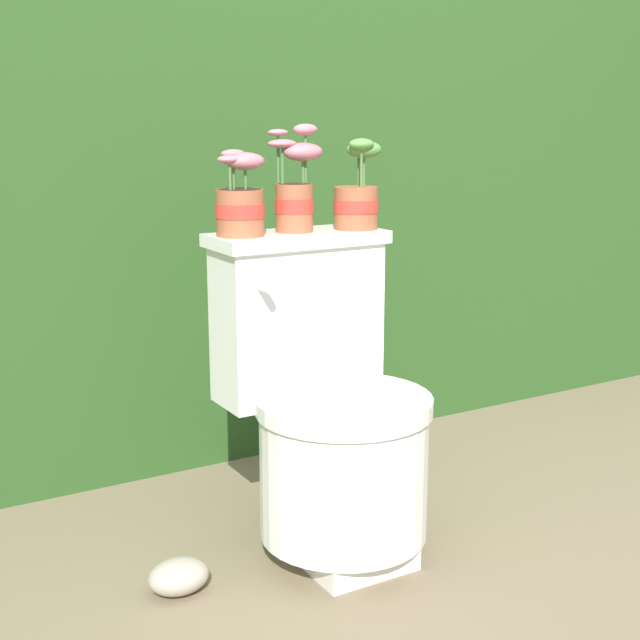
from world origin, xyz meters
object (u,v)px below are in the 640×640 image
toilet (328,418)px  potted_plant_left (240,202)px  potted_plant_midleft (295,190)px  garden_stone (179,576)px  potted_plant_middle (357,195)px

toilet → potted_plant_left: size_ratio=3.77×
potted_plant_left → potted_plant_midleft: bearing=1.7°
toilet → potted_plant_left: (-0.14, 0.15, 0.50)m
potted_plant_midleft → garden_stone: (-0.40, -0.19, -0.80)m
potted_plant_middle → toilet: bearing=-140.9°
potted_plant_left → potted_plant_midleft: size_ratio=0.78×
toilet → potted_plant_midleft: 0.54m
potted_plant_left → toilet: bearing=-46.8°
potted_plant_left → potted_plant_middle: 0.30m
potted_plant_left → potted_plant_middle: bearing=-4.6°
potted_plant_middle → garden_stone: (-0.55, -0.16, -0.78)m
potted_plant_left → potted_plant_middle: potted_plant_middle is taller
potted_plant_midleft → potted_plant_middle: (0.15, -0.03, -0.02)m
garden_stone → toilet: bearing=4.6°
potted_plant_middle → garden_stone: potted_plant_middle is taller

